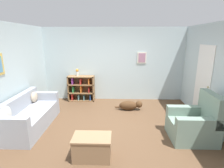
% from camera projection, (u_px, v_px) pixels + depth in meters
% --- Properties ---
extents(ground_plane, '(14.00, 14.00, 0.00)m').
position_uv_depth(ground_plane, '(112.00, 128.00, 4.46)').
color(ground_plane, brown).
extents(wall_back, '(5.60, 0.13, 2.60)m').
position_uv_depth(wall_back, '(114.00, 64.00, 6.31)').
color(wall_back, silver).
rests_on(wall_back, ground_plane).
extents(wall_left, '(0.13, 5.00, 2.60)m').
position_uv_depth(wall_left, '(6.00, 77.00, 4.21)').
color(wall_left, silver).
rests_on(wall_left, ground_plane).
extents(wall_right, '(0.16, 5.00, 2.60)m').
position_uv_depth(wall_right, '(220.00, 79.00, 4.08)').
color(wall_right, silver).
rests_on(wall_right, ground_plane).
extents(couch, '(0.81, 1.89, 0.83)m').
position_uv_depth(couch, '(29.00, 116.00, 4.41)').
color(couch, '#9399A3').
rests_on(couch, ground_plane).
extents(bookshelf, '(0.94, 0.33, 0.92)m').
position_uv_depth(bookshelf, '(81.00, 88.00, 6.35)').
color(bookshelf, olive).
rests_on(bookshelf, ground_plane).
extents(recliner_chair, '(0.93, 0.85, 1.07)m').
position_uv_depth(recliner_chair, '(195.00, 124.00, 3.90)').
color(recliner_chair, gray).
rests_on(recliner_chair, ground_plane).
extents(coffee_table, '(0.72, 0.45, 0.45)m').
position_uv_depth(coffee_table, '(92.00, 147.00, 3.28)').
color(coffee_table, '#846647').
rests_on(coffee_table, ground_plane).
extents(dog, '(0.88, 0.27, 0.30)m').
position_uv_depth(dog, '(130.00, 105.00, 5.54)').
color(dog, '#472D19').
rests_on(dog, ground_plane).
extents(vase, '(0.10, 0.10, 0.26)m').
position_uv_depth(vase, '(77.00, 72.00, 6.18)').
color(vase, silver).
rests_on(vase, bookshelf).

